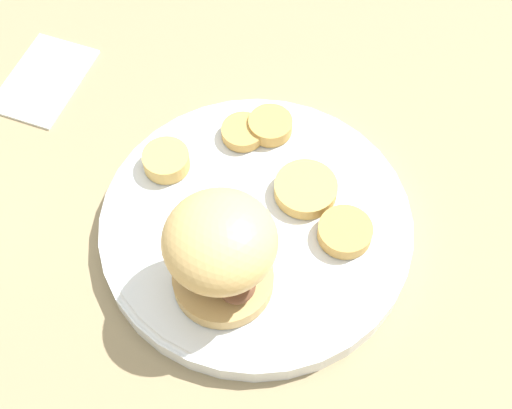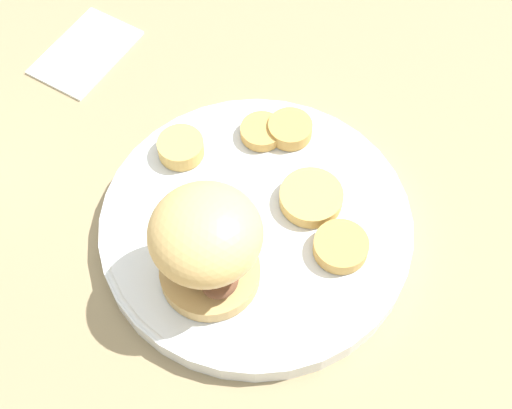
{
  "view_description": "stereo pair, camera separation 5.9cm",
  "coord_description": "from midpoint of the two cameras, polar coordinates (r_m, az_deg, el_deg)",
  "views": [
    {
      "loc": [
        0.06,
        -0.3,
        0.55
      ],
      "look_at": [
        0.0,
        0.0,
        0.05
      ],
      "focal_mm": 50.0,
      "sensor_mm": 36.0,
      "label": 1
    },
    {
      "loc": [
        0.12,
        -0.28,
        0.55
      ],
      "look_at": [
        0.0,
        0.0,
        0.05
      ],
      "focal_mm": 50.0,
      "sensor_mm": 36.0,
      "label": 2
    }
  ],
  "objects": [
    {
      "name": "dinner_plate",
      "position": [
        0.62,
        -2.71,
        -1.93
      ],
      "size": [
        0.27,
        0.27,
        0.02
      ],
      "color": "white",
      "rests_on": "ground_plane"
    },
    {
      "name": "ground_plane",
      "position": [
        0.63,
        -2.67,
        -2.5
      ],
      "size": [
        4.0,
        4.0,
        0.0
      ],
      "primitive_type": "plane",
      "color": "#937F5B"
    },
    {
      "name": "potato_round_4",
      "position": [
        0.65,
        -3.63,
        5.63
      ],
      "size": [
        0.04,
        0.04,
        0.01
      ],
      "primitive_type": "cylinder",
      "color": "tan",
      "rests_on": "dinner_plate"
    },
    {
      "name": "potato_round_1",
      "position": [
        0.62,
        1.3,
        1.04
      ],
      "size": [
        0.06,
        0.06,
        0.01
      ],
      "primitive_type": "cylinder",
      "color": "tan",
      "rests_on": "dinner_plate"
    },
    {
      "name": "potato_round_3",
      "position": [
        0.64,
        -9.81,
        3.3
      ],
      "size": [
        0.04,
        0.04,
        0.02
      ],
      "primitive_type": "cylinder",
      "color": "tan",
      "rests_on": "dinner_plate"
    },
    {
      "name": "napkin",
      "position": [
        0.77,
        -18.76,
        9.35
      ],
      "size": [
        0.09,
        0.12,
        0.01
      ],
      "primitive_type": "cube",
      "rotation": [
        0.0,
        0.0,
        1.43
      ],
      "color": "white",
      "rests_on": "ground_plane"
    },
    {
      "name": "sandwich",
      "position": [
        0.54,
        -6.0,
        -4.16
      ],
      "size": [
        0.09,
        0.09,
        0.1
      ],
      "color": "tan",
      "rests_on": "dinner_plate"
    },
    {
      "name": "potato_round_0",
      "position": [
        0.59,
        4.32,
        -2.64
      ],
      "size": [
        0.05,
        0.05,
        0.01
      ],
      "primitive_type": "cylinder",
      "color": "tan",
      "rests_on": "dinner_plate"
    },
    {
      "name": "potato_round_2",
      "position": [
        0.66,
        -1.41,
        6.15
      ],
      "size": [
        0.04,
        0.04,
        0.01
      ],
      "primitive_type": "cylinder",
      "color": "tan",
      "rests_on": "dinner_plate"
    }
  ]
}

